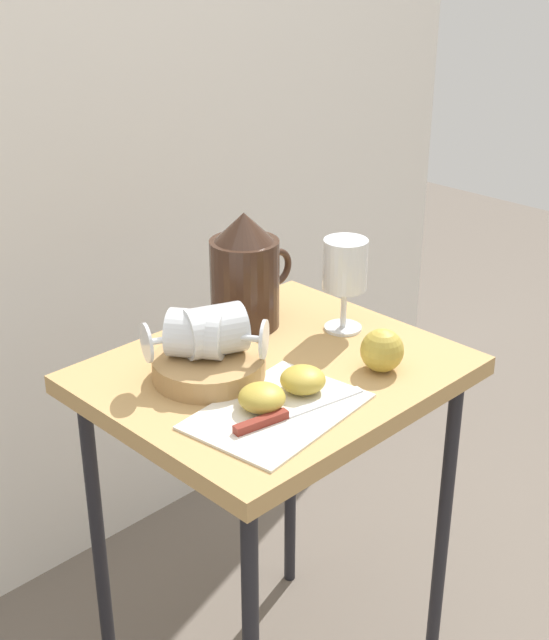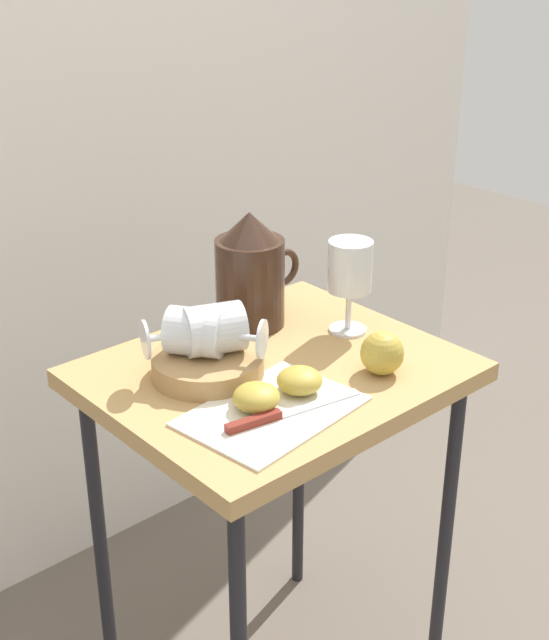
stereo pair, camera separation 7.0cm
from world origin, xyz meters
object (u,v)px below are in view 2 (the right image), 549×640
Objects in this scene: basket_tray at (208,365)px; apple_half_right at (300,380)px; pitcher at (251,280)px; apple_whole at (382,353)px; wine_glass_tipped_far at (211,329)px; table at (275,406)px; wine_glass_upright at (350,271)px; wine_glass_tipped_near at (198,332)px; apple_half_left at (256,397)px; knife at (275,416)px.

basket_tray is 0.15m from apple_half_right.
basket_tray is at bearing -149.64° from pitcher.
wine_glass_tipped_far is at bearing 138.38° from apple_whole.
basket_tray reaches higher than table.
wine_glass_tipped_near is (-0.28, 0.04, -0.04)m from wine_glass_upright.
apple_whole is at bearing -14.26° from apple_half_right.
basket_tray is 2.55× the size of apple_whole.
apple_whole reaches higher than apple_half_left.
pitcher is at bearing 51.32° from apple_half_left.
wine_glass_tipped_far is 0.16m from apple_half_right.
apple_half_left is at bearing 176.59° from apple_half_right.
wine_glass_upright reaches higher than apple_half_left.
wine_glass_tipped_far reaches higher than basket_tray.
wine_glass_upright is 0.33m from knife.
table is at bearing 37.75° from apple_half_left.
wine_glass_upright is 2.38× the size of apple_half_left.
table is 3.95× the size of basket_tray.
wine_glass_upright is 2.38× the size of apple_half_right.
apple_whole is (0.20, -0.17, 0.02)m from basket_tray.
knife is at bearing -87.65° from apple_half_left.
apple_half_left is at bearing -100.43° from wine_glass_tipped_far.
apple_whole is at bearing -48.88° from table.
apple_whole is (0.14, -0.04, 0.01)m from apple_half_right.
wine_glass_upright is 0.27m from wine_glass_tipped_far.
pitcher is 2.97× the size of apple_half_left.
wine_glass_tipped_near is at bearing 139.60° from apple_whole.
wine_glass_upright is 0.32m from apple_half_left.
apple_half_right reaches higher than table.
apple_whole is (0.11, -0.13, 0.11)m from table.
wine_glass_tipped_far is at bearing 111.80° from apple_half_right.
apple_half_left is at bearing -96.16° from basket_tray.
wine_glass_tipped_far reaches higher than table.
knife is (-0.08, -0.03, -0.01)m from apple_half_right.
table is 0.19m from wine_glass_tipped_near.
wine_glass_tipped_near is at bearing 88.52° from knife.
basket_tray is 1.08× the size of wine_glass_tipped_near.
wine_glass_tipped_far reaches higher than wine_glass_tipped_near.
pitcher is at bearing 65.93° from apple_half_right.
wine_glass_upright is at bearing 63.50° from apple_whole.
apple_half_left is (-0.01, -0.14, -0.05)m from wine_glass_tipped_near.
apple_whole is at bearing -116.50° from wine_glass_upright.
wine_glass_tipped_near is 2.36× the size of apple_whole.
table is 10.06× the size of apple_half_left.
table is at bearing 131.12° from apple_whole.
knife is (-0.00, -0.18, -0.06)m from wine_glass_tipped_near.
apple_whole is 0.31× the size of knife.
wine_glass_tipped_far is at bearing 150.78° from table.
basket_tray is at bearing 154.54° from table.
table is at bearing -117.19° from pitcher.
pitcher reaches higher than apple_half_left.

